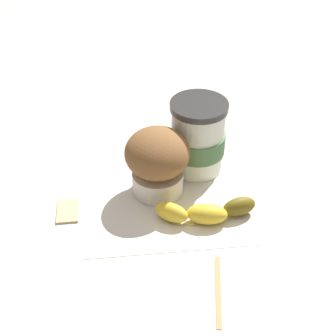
# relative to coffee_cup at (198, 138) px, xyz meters

# --- Properties ---
(ground_plane) EXTENTS (3.00, 3.00, 0.00)m
(ground_plane) POSITION_rel_coffee_cup_xyz_m (0.06, -0.04, -0.06)
(ground_plane) COLOR beige
(paper_napkin) EXTENTS (0.30, 0.30, 0.00)m
(paper_napkin) POSITION_rel_coffee_cup_xyz_m (0.06, -0.04, -0.06)
(paper_napkin) COLOR white
(paper_napkin) RESTS_ON ground_plane
(coffee_cup) EXTENTS (0.09, 0.09, 0.12)m
(coffee_cup) POSITION_rel_coffee_cup_xyz_m (0.00, 0.00, 0.00)
(coffee_cup) COLOR silver
(coffee_cup) RESTS_ON paper_napkin
(muffin) EXTENTS (0.10, 0.10, 0.11)m
(muffin) POSITION_rel_coffee_cup_xyz_m (0.07, -0.06, -0.00)
(muffin) COLOR white
(muffin) RESTS_ON paper_napkin
(banana) EXTENTS (0.06, 0.15, 0.03)m
(banana) POSITION_rel_coffee_cup_xyz_m (0.12, 0.02, -0.04)
(banana) COLOR gold
(banana) RESTS_ON paper_napkin
(sugar_packet) EXTENTS (0.06, 0.04, 0.01)m
(sugar_packet) POSITION_rel_coffee_cup_xyz_m (0.12, -0.19, -0.06)
(sugar_packet) COLOR #E0B27F
(sugar_packet) RESTS_ON ground_plane
(wooden_stirrer) EXTENTS (0.11, 0.01, 0.00)m
(wooden_stirrer) POSITION_rel_coffee_cup_xyz_m (0.25, 0.04, -0.06)
(wooden_stirrer) COLOR tan
(wooden_stirrer) RESTS_ON ground_plane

